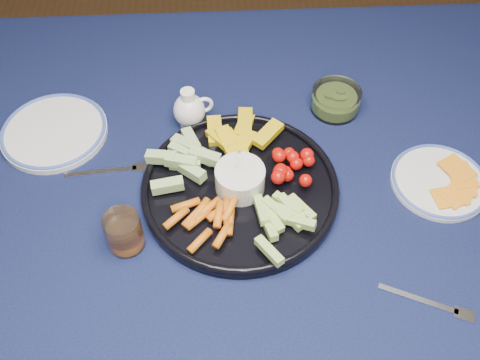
{
  "coord_description": "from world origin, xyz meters",
  "views": [
    {
      "loc": [
        0.04,
        -0.71,
        1.6
      ],
      "look_at": [
        0.07,
        -0.08,
        0.79
      ],
      "focal_mm": 40.0,
      "sensor_mm": 36.0,
      "label": 1
    }
  ],
  "objects_px": {
    "side_plate_extra": "(54,131)",
    "crudite_platter": "(239,185)",
    "pickle_bowl": "(336,101)",
    "juice_tumbler": "(125,233)",
    "dining_table": "(205,189)",
    "cheese_plate": "(440,180)",
    "creamer_pitcher": "(190,110)"
  },
  "relations": [
    {
      "from": "dining_table",
      "to": "juice_tumbler",
      "type": "bearing_deg",
      "value": -127.07
    },
    {
      "from": "juice_tumbler",
      "to": "dining_table",
      "type": "bearing_deg",
      "value": 52.93
    },
    {
      "from": "creamer_pitcher",
      "to": "pickle_bowl",
      "type": "height_order",
      "value": "creamer_pitcher"
    },
    {
      "from": "crudite_platter",
      "to": "pickle_bowl",
      "type": "bearing_deg",
      "value": 44.6
    },
    {
      "from": "dining_table",
      "to": "pickle_bowl",
      "type": "distance_m",
      "value": 0.35
    },
    {
      "from": "pickle_bowl",
      "to": "cheese_plate",
      "type": "distance_m",
      "value": 0.29
    },
    {
      "from": "dining_table",
      "to": "creamer_pitcher",
      "type": "distance_m",
      "value": 0.18
    },
    {
      "from": "crudite_platter",
      "to": "creamer_pitcher",
      "type": "relative_size",
      "value": 4.08
    },
    {
      "from": "dining_table",
      "to": "side_plate_extra",
      "type": "bearing_deg",
      "value": 162.74
    },
    {
      "from": "dining_table",
      "to": "pickle_bowl",
      "type": "bearing_deg",
      "value": 26.13
    },
    {
      "from": "crudite_platter",
      "to": "juice_tumbler",
      "type": "height_order",
      "value": "crudite_platter"
    },
    {
      "from": "cheese_plate",
      "to": "juice_tumbler",
      "type": "height_order",
      "value": "juice_tumbler"
    },
    {
      "from": "pickle_bowl",
      "to": "crudite_platter",
      "type": "bearing_deg",
      "value": -135.4
    },
    {
      "from": "dining_table",
      "to": "cheese_plate",
      "type": "relative_size",
      "value": 8.61
    },
    {
      "from": "crudite_platter",
      "to": "side_plate_extra",
      "type": "height_order",
      "value": "crudite_platter"
    },
    {
      "from": "creamer_pitcher",
      "to": "pickle_bowl",
      "type": "xyz_separation_m",
      "value": [
        0.33,
        0.03,
        -0.02
      ]
    },
    {
      "from": "dining_table",
      "to": "crudite_platter",
      "type": "relative_size",
      "value": 4.26
    },
    {
      "from": "crudite_platter",
      "to": "pickle_bowl",
      "type": "height_order",
      "value": "crudite_platter"
    },
    {
      "from": "crudite_platter",
      "to": "side_plate_extra",
      "type": "distance_m",
      "value": 0.43
    },
    {
      "from": "pickle_bowl",
      "to": "side_plate_extra",
      "type": "relative_size",
      "value": 0.48
    },
    {
      "from": "creamer_pitcher",
      "to": "crudite_platter",
      "type": "bearing_deg",
      "value": -63.95
    },
    {
      "from": "pickle_bowl",
      "to": "juice_tumbler",
      "type": "distance_m",
      "value": 0.55
    },
    {
      "from": "crudite_platter",
      "to": "cheese_plate",
      "type": "bearing_deg",
      "value": 0.13
    },
    {
      "from": "creamer_pitcher",
      "to": "pickle_bowl",
      "type": "relative_size",
      "value": 0.88
    },
    {
      "from": "dining_table",
      "to": "cheese_plate",
      "type": "distance_m",
      "value": 0.49
    },
    {
      "from": "pickle_bowl",
      "to": "juice_tumbler",
      "type": "height_order",
      "value": "juice_tumbler"
    },
    {
      "from": "dining_table",
      "to": "crudite_platter",
      "type": "distance_m",
      "value": 0.15
    },
    {
      "from": "creamer_pitcher",
      "to": "side_plate_extra",
      "type": "bearing_deg",
      "value": -176.52
    },
    {
      "from": "cheese_plate",
      "to": "dining_table",
      "type": "bearing_deg",
      "value": 170.79
    },
    {
      "from": "cheese_plate",
      "to": "juice_tumbler",
      "type": "distance_m",
      "value": 0.63
    },
    {
      "from": "side_plate_extra",
      "to": "crudite_platter",
      "type": "bearing_deg",
      "value": -24.41
    },
    {
      "from": "dining_table",
      "to": "pickle_bowl",
      "type": "xyz_separation_m",
      "value": [
        0.3,
        0.15,
        0.11
      ]
    }
  ]
}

